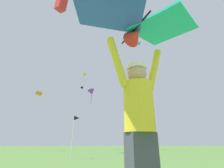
# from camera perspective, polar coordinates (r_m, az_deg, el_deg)

# --- Properties ---
(kite_flyer_person) EXTENTS (0.80, 0.42, 1.92)m
(kite_flyer_person) POSITION_cam_1_polar(r_m,az_deg,el_deg) (1.87, 9.56, -12.63)
(kite_flyer_person) COLOR #424751
(kite_flyer_person) RESTS_ON ground
(held_stunt_kite) EXTENTS (1.87, 1.21, 0.41)m
(held_stunt_kite) POSITION_cam_1_polar(r_m,az_deg,el_deg) (2.34, 8.85, 20.25)
(held_stunt_kite) COLOR black
(distant_kite_black_high_right) EXTENTS (0.95, 0.90, 1.67)m
(distant_kite_black_high_right) POSITION_cam_1_polar(r_m,az_deg,el_deg) (36.51, -10.30, -1.44)
(distant_kite_black_high_right) COLOR black
(distant_kite_orange_low_left) EXTENTS (0.89, 0.84, 0.44)m
(distant_kite_orange_low_left) POSITION_cam_1_polar(r_m,az_deg,el_deg) (22.05, -24.04, -2.92)
(distant_kite_orange_low_left) COLOR orange
(distant_kite_teal_mid_right) EXTENTS (1.21, 1.22, 0.40)m
(distant_kite_teal_mid_right) POSITION_cam_1_polar(r_m,az_deg,el_deg) (35.82, 9.16, 13.77)
(distant_kite_teal_mid_right) COLOR #19B2AD
(distant_kite_yellow_high_left) EXTENTS (1.11, 1.10, 1.78)m
(distant_kite_yellow_high_left) POSITION_cam_1_polar(r_m,az_deg,el_deg) (31.81, -9.56, 3.10)
(distant_kite_yellow_high_left) COLOR yellow
(distant_kite_purple_far_center) EXTENTS (1.08, 1.36, 1.45)m
(distant_kite_purple_far_center) POSITION_cam_1_polar(r_m,az_deg,el_deg) (25.36, -4.65, 22.68)
(distant_kite_purple_far_center) COLOR purple
(distant_kite_red_mid_left) EXTENTS (1.23, 1.28, 1.39)m
(distant_kite_red_mid_left) POSITION_cam_1_polar(r_m,az_deg,el_deg) (17.54, -17.28, 24.99)
(distant_kite_red_mid_left) COLOR red
(distant_kite_purple_low_right) EXTENTS (1.34, 1.26, 2.19)m
(distant_kite_purple_low_right) POSITION_cam_1_polar(r_m,az_deg,el_deg) (22.53, -7.14, -2.87)
(distant_kite_purple_low_right) COLOR purple
(marker_flag) EXTENTS (0.30, 0.24, 2.10)m
(marker_flag) POSITION_cam_1_polar(r_m,az_deg,el_deg) (8.98, -12.38, -12.47)
(marker_flag) COLOR silver
(marker_flag) RESTS_ON ground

